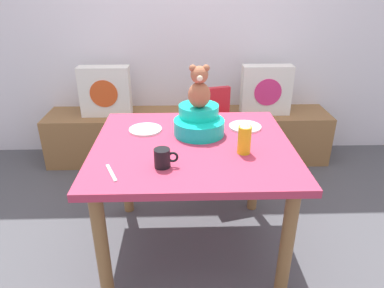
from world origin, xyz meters
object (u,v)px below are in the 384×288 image
book_stack (215,108)px  dining_table (193,160)px  infant_seat_teal (199,121)px  pillow_floral_right (266,90)px  dinner_plate_far (245,127)px  pillow_floral_left (105,91)px  dinner_plate_near (145,129)px  ketchup_bottle (245,138)px  highchair (217,125)px  coffee_mug (163,158)px  teddy_bear (199,88)px

book_stack → dining_table: (-0.25, -1.25, 0.12)m
book_stack → infant_seat_teal: bearing=-100.4°
pillow_floral_right → dinner_plate_far: 1.07m
pillow_floral_right → infant_seat_teal: same height
pillow_floral_left → dinner_plate_near: (0.45, -1.03, 0.07)m
book_stack → ketchup_bottle: bearing=-89.1°
book_stack → highchair: (-0.03, -0.44, 0.01)m
dining_table → coffee_mug: size_ratio=9.25×
infant_seat_teal → teddy_bear: size_ratio=1.32×
book_stack → teddy_bear: bearing=-100.4°
infant_seat_teal → dining_table: bearing=-105.5°
ketchup_bottle → book_stack: bearing=90.9°
book_stack → ketchup_bottle: 1.41m
book_stack → ketchup_bottle: ketchup_bottle is taller
highchair → dinner_plate_far: size_ratio=3.95×
pillow_floral_left → teddy_bear: (0.78, -1.08, 0.34)m
teddy_bear → pillow_floral_left: bearing=125.8°
pillow_floral_right → book_stack: 0.48m
pillow_floral_left → ketchup_bottle: size_ratio=2.38×
pillow_floral_right → coffee_mug: bearing=-119.7°
pillow_floral_right → pillow_floral_left: bearing=180.0°
teddy_bear → dinner_plate_near: 0.43m
pillow_floral_right → infant_seat_teal: 1.27m
dinner_plate_far → book_stack: bearing=95.0°
pillow_floral_left → book_stack: 0.99m
coffee_mug → dinner_plate_far: 0.69m
dining_table → dinner_plate_near: (-0.28, 0.20, 0.11)m
dining_table → highchair: bearing=75.0°
dining_table → highchair: (0.22, 0.81, -0.11)m
dinner_plate_near → dinner_plate_far: same height
pillow_floral_left → coffee_mug: 1.60m
pillow_floral_right → highchair: bearing=-139.0°
pillow_floral_left → infant_seat_teal: 1.33m
book_stack → teddy_bear: size_ratio=0.80×
teddy_bear → coffee_mug: teddy_bear is taller
highchair → teddy_bear: size_ratio=3.16×
highchair → dinner_plate_far: highchair is taller
dinner_plate_far → infant_seat_teal: bearing=-166.6°
highchair → dinner_plate_far: (0.12, -0.59, 0.22)m
pillow_floral_right → coffee_mug: size_ratio=3.67×
dinner_plate_near → pillow_floral_right: bearing=46.5°
highchair → infant_seat_teal: infant_seat_teal is taller
dining_table → highchair: size_ratio=1.40×
pillow_floral_right → book_stack: pillow_floral_right is taller
infant_seat_teal → ketchup_bottle: (0.22, -0.28, 0.02)m
dining_table → dinner_plate_far: bearing=33.8°
dining_table → infant_seat_teal: 0.24m
pillow_floral_right → dinner_plate_far: (-0.36, -1.01, 0.07)m
ketchup_bottle → coffee_mug: 0.45m
pillow_floral_left → teddy_bear: 1.37m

